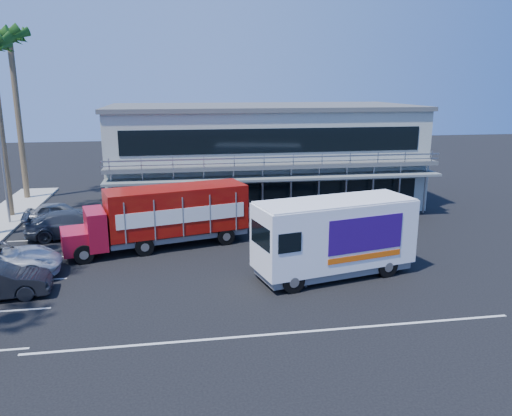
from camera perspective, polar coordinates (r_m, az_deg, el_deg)
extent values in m
plane|color=black|center=(24.05, -0.16, -7.49)|extent=(120.00, 120.00, 0.00)
cube|color=#A0A497|center=(38.04, 0.69, 5.98)|extent=(22.00, 10.00, 7.00)
cube|color=#515454|center=(37.70, 0.71, 11.48)|extent=(22.40, 10.40, 0.30)
cube|color=#515454|center=(32.59, 2.41, 4.79)|extent=(22.00, 1.20, 0.25)
cube|color=gray|center=(31.98, 2.62, 5.52)|extent=(22.00, 0.08, 0.90)
cube|color=slate|center=(32.42, 2.51, 3.48)|extent=(22.00, 1.80, 0.15)
cube|color=black|center=(33.52, 2.18, 1.57)|extent=(20.00, 0.06, 1.60)
cube|color=black|center=(32.94, 2.23, 7.70)|extent=(20.00, 0.06, 1.60)
cylinder|color=brown|center=(36.96, -27.07, 7.35)|extent=(0.44, 0.44, 11.00)
cylinder|color=brown|center=(42.29, -25.47, 8.86)|extent=(0.44, 0.44, 12.00)
sphere|color=#1C4614|center=(42.33, -26.39, 17.21)|extent=(1.10, 1.10, 1.10)
cylinder|color=gray|center=(35.09, -26.98, 4.60)|extent=(0.14, 0.14, 8.00)
cube|color=maroon|center=(27.41, -19.96, -3.54)|extent=(1.83, 2.41, 1.14)
cube|color=maroon|center=(27.34, -17.87, -2.26)|extent=(1.52, 2.54, 2.00)
cube|color=black|center=(27.19, -17.96, -1.11)|extent=(0.55, 1.97, 0.67)
cube|color=#951409|center=(27.91, -9.03, -0.11)|extent=(7.96, 4.21, 2.47)
cube|color=slate|center=(28.30, -8.91, -3.00)|extent=(7.87, 3.87, 0.29)
cube|color=white|center=(26.81, -8.35, -0.87)|extent=(6.78, 1.79, 0.81)
cube|color=white|center=(29.06, -9.64, 0.24)|extent=(6.78, 1.79, 0.81)
cylinder|color=black|center=(26.56, -19.08, -5.05)|extent=(1.03, 0.52, 0.99)
cylinder|color=black|center=(28.55, -19.47, -3.76)|extent=(1.03, 0.52, 0.99)
cylinder|color=black|center=(26.93, -12.63, -4.34)|extent=(1.03, 0.52, 0.99)
cylinder|color=black|center=(28.89, -13.46, -3.12)|extent=(1.03, 0.52, 0.99)
cylinder|color=black|center=(28.09, -3.47, -3.25)|extent=(1.03, 0.52, 0.99)
cylinder|color=black|center=(29.98, -4.87, -2.15)|extent=(1.03, 0.52, 0.99)
cube|color=white|center=(23.46, 8.96, -2.85)|extent=(7.85, 4.14, 2.99)
cube|color=slate|center=(23.99, 8.81, -6.63)|extent=(7.50, 3.83, 0.37)
cube|color=black|center=(21.75, 0.55, -3.15)|extent=(0.52, 2.06, 1.01)
cube|color=white|center=(23.07, 9.10, 0.78)|extent=(7.69, 4.06, 0.09)
cube|color=#2D0B64|center=(22.82, 12.49, -2.95)|extent=(3.75, 0.88, 1.60)
cube|color=#2D0B64|center=(24.90, 9.14, -1.36)|extent=(3.75, 0.88, 1.60)
cube|color=#F2590C|center=(23.14, 12.36, -5.48)|extent=(3.75, 0.87, 0.27)
cylinder|color=black|center=(21.83, 4.26, -8.39)|extent=(1.06, 0.50, 1.02)
cylinder|color=black|center=(23.74, 1.83, -6.48)|extent=(1.06, 0.50, 1.02)
cylinder|color=black|center=(24.28, 14.77, -6.47)|extent=(1.06, 0.50, 1.02)
cylinder|color=black|center=(26.01, 11.80, -4.92)|extent=(1.06, 0.50, 1.02)
imported|color=#2C313A|center=(31.35, -20.17, -1.72)|extent=(5.68, 3.06, 1.56)
imported|color=slate|center=(34.71, -21.61, -0.53)|extent=(4.10, 1.69, 1.39)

